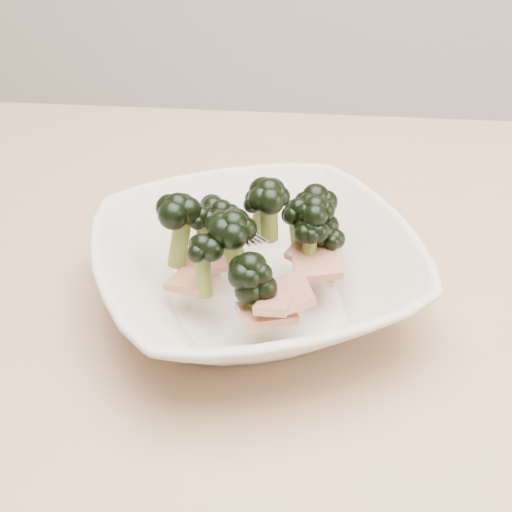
% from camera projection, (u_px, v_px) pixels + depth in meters
% --- Properties ---
extents(dining_table, '(1.20, 0.80, 0.75)m').
position_uv_depth(dining_table, '(377.00, 367.00, 0.71)').
color(dining_table, tan).
rests_on(dining_table, ground).
extents(broccoli_dish, '(0.36, 0.36, 0.13)m').
position_uv_depth(broccoli_dish, '(257.00, 266.00, 0.62)').
color(broccoli_dish, beige).
rests_on(broccoli_dish, dining_table).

